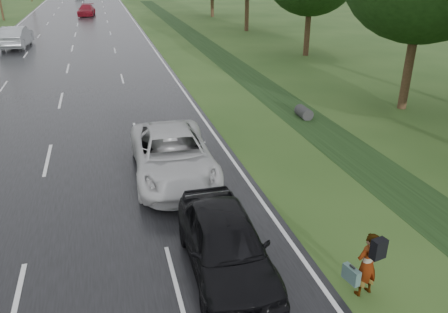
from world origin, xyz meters
name	(u,v)px	position (x,y,z in m)	size (l,w,h in m)	color
ground	(16,308)	(0.00, 0.00, 0.00)	(220.00, 220.00, 0.00)	#264317
road	(77,28)	(0.00, 45.00, 0.02)	(14.00, 180.00, 0.04)	black
edge_stripe_east	(137,26)	(6.75, 45.00, 0.04)	(0.12, 180.00, 0.01)	silver
edge_stripe_west	(12,30)	(-6.75, 45.00, 0.04)	(0.12, 180.00, 0.01)	silver
center_line	(77,28)	(0.00, 45.00, 0.04)	(0.12, 180.00, 0.01)	silver
drainage_ditch	(247,75)	(11.50, 18.71, 0.04)	(2.20, 120.00, 0.56)	black
pedestrian	(367,264)	(7.54, -1.63, 0.83)	(0.80, 0.61, 1.61)	#A5998C
white_pickup	(173,155)	(4.39, 5.40, 0.83)	(2.63, 5.71, 1.59)	#BABABA
dark_sedan	(226,243)	(4.76, -0.03, 0.82)	(1.83, 4.55, 1.55)	black
silver_sedan	(16,37)	(-4.62, 33.88, 0.93)	(1.88, 5.40, 1.78)	#94989C
far_car_red	(86,10)	(1.00, 57.37, 0.76)	(2.02, 4.98, 1.44)	maroon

